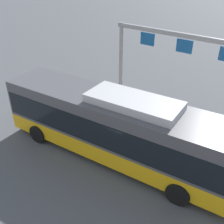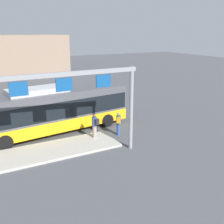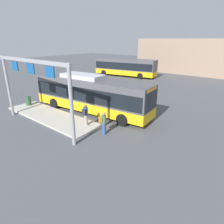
% 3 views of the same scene
% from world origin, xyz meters
% --- Properties ---
extents(ground_plane, '(120.00, 120.00, 0.00)m').
position_xyz_m(ground_plane, '(0.00, 0.00, 0.00)').
color(ground_plane, '#4C4F54').
extents(platform_curb, '(10.00, 2.80, 0.16)m').
position_xyz_m(platform_curb, '(-1.79, -3.23, 0.08)').
color(platform_curb, '#B2ADA3').
rests_on(platform_curb, ground).
extents(bus_main, '(11.96, 3.80, 3.46)m').
position_xyz_m(bus_main, '(-0.01, -0.00, 1.81)').
color(bus_main, '#EAAD14').
rests_on(bus_main, ground).
extents(person_boarding, '(0.53, 0.61, 1.67)m').
position_xyz_m(person_boarding, '(4.02, -2.76, 0.89)').
color(person_boarding, '#334C8C').
rests_on(person_boarding, ground).
extents(person_waiting_near, '(0.45, 0.59, 1.67)m').
position_xyz_m(person_waiting_near, '(2.17, -2.73, 1.05)').
color(person_waiting_near, gray).
rests_on(person_waiting_near, platform_curb).
extents(platform_sign_gantry, '(8.80, 0.24, 5.20)m').
position_xyz_m(platform_sign_gantry, '(-0.65, -5.09, 3.73)').
color(platform_sign_gantry, gray).
rests_on(platform_sign_gantry, ground).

